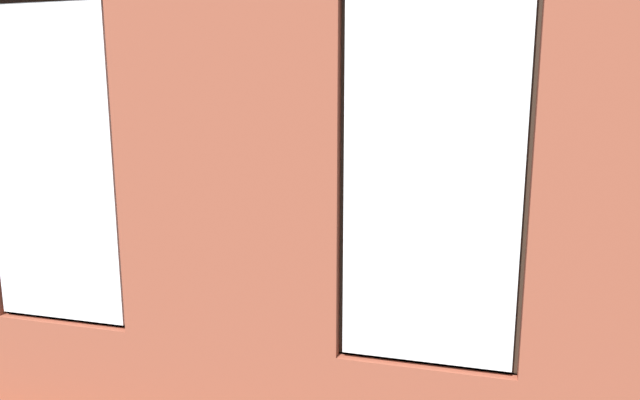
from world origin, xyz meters
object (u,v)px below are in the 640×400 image
object	(u,v)px
potted_plant_beside_window_right	(81,290)
potted_plant_near_tv	(97,236)
couch_left	(575,307)
table_plant_small	(262,244)
remote_silver	(317,261)
potted_plant_between_couches	(497,362)
couch_by_window	(290,358)
cup_ceramic	(353,253)
coffee_table	(310,262)
papasan_chair	(370,225)
potted_plant_corner_near_left	(556,219)
potted_plant_by_left_couch	(517,250)
media_console	(119,262)
potted_plant_foreground_right	(220,189)
tv_flatscreen	(115,210)
candle_jar	(295,248)

from	to	relation	value
potted_plant_beside_window_right	potted_plant_near_tv	bearing A→B (deg)	-59.86
couch_left	table_plant_small	bearing A→B (deg)	-95.08
remote_silver	potted_plant_between_couches	distance (m)	2.51
couch_by_window	potted_plant_between_couches	bearing A→B (deg)	-177.95
potted_plant_between_couches	potted_plant_beside_window_right	bearing A→B (deg)	2.48
cup_ceramic	potted_plant_beside_window_right	bearing A→B (deg)	54.26
coffee_table	potted_plant_near_tv	bearing A→B (deg)	32.28
papasan_chair	potted_plant_corner_near_left	size ratio (longest dim) A/B	1.05
cup_ceramic	coffee_table	bearing A→B (deg)	19.48
potted_plant_beside_window_right	potted_plant_by_left_couch	size ratio (longest dim) A/B	2.17
media_console	potted_plant_corner_near_left	xyz separation A→B (m)	(-5.00, -2.21, 0.32)
papasan_chair	potted_plant_near_tv	size ratio (longest dim) A/B	0.69
couch_left	potted_plant_by_left_couch	bearing A→B (deg)	-162.61
couch_by_window	remote_silver	xyz separation A→B (m)	(0.32, -1.89, 0.13)
potted_plant_by_left_couch	cup_ceramic	bearing A→B (deg)	23.53
table_plant_small	media_console	size ratio (longest dim) A/B	0.22
potted_plant_foreground_right	cup_ceramic	bearing A→B (deg)	141.26
potted_plant_beside_window_right	potted_plant_foreground_right	world-z (taller)	potted_plant_beside_window_right
potted_plant_corner_near_left	potted_plant_foreground_right	xyz separation A→B (m)	(4.71, 0.06, 0.20)
cup_ceramic	couch_left	bearing A→B (deg)	164.19
tv_flatscreen	potted_plant_between_couches	distance (m)	4.59
couch_left	potted_plant_by_left_couch	distance (m)	1.40
cup_ceramic	potted_plant_beside_window_right	distance (m)	2.79
potted_plant_beside_window_right	media_console	bearing A→B (deg)	-61.51
candle_jar	media_console	distance (m)	2.13
media_console	potted_plant_corner_near_left	distance (m)	5.48
media_console	potted_plant_by_left_couch	size ratio (longest dim) A/B	1.88
table_plant_small	papasan_chair	size ratio (longest dim) A/B	0.27
potted_plant_beside_window_right	candle_jar	bearing A→B (deg)	-114.01
candle_jar	potted_plant_between_couches	bearing A→B (deg)	134.33
couch_left	potted_plant_corner_near_left	distance (m)	2.64
tv_flatscreen	couch_left	bearing A→B (deg)	175.10
potted_plant_near_tv	potted_plant_beside_window_right	bearing A→B (deg)	120.14
potted_plant_corner_near_left	potted_plant_by_left_couch	xyz separation A→B (m)	(0.55, 1.29, -0.10)
papasan_chair	potted_plant_near_tv	distance (m)	3.56
couch_by_window	media_console	distance (m)	3.40
couch_left	tv_flatscreen	size ratio (longest dim) A/B	1.53
remote_silver	potted_plant_between_couches	xyz separation A→B (m)	(-1.71, 1.84, -0.01)
cup_ceramic	remote_silver	world-z (taller)	cup_ceramic
cup_ceramic	potted_plant_near_tv	xyz separation A→B (m)	(2.20, 1.27, 0.35)
coffee_table	cup_ceramic	size ratio (longest dim) A/B	19.63
couch_by_window	coffee_table	size ratio (longest dim) A/B	1.18
remote_silver	potted_plant_foreground_right	xyz separation A→B (m)	(2.14, -2.26, 0.29)
media_console	potted_plant_foreground_right	bearing A→B (deg)	-97.69
candle_jar	media_console	size ratio (longest dim) A/B	0.10
couch_left	tv_flatscreen	distance (m)	4.89
candle_jar	papasan_chair	size ratio (longest dim) A/B	0.12
potted_plant_beside_window_right	potted_plant_by_left_couch	world-z (taller)	potted_plant_beside_window_right
potted_plant_foreground_right	potted_plant_between_couches	bearing A→B (deg)	133.23
couch_by_window	coffee_table	world-z (taller)	couch_by_window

